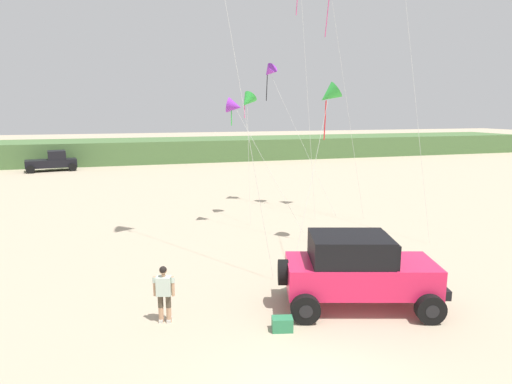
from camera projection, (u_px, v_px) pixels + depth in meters
The scene contains 9 objects.
dune_ridge at pixel (197, 149), 52.58m from camera, with size 90.00×8.74×2.48m, color #4C703D.
jeep at pixel (358, 269), 12.89m from camera, with size 5.02×3.50×2.26m.
person_watching at pixel (164, 291), 11.99m from camera, with size 0.60×0.40×1.67m.
cooler_box at pixel (282, 324), 11.67m from camera, with size 0.56×0.36×0.38m, color #2D7F51.
distant_pickup at pixel (53, 161), 42.35m from camera, with size 4.86×3.11×1.98m.
kite_pink_ribbon at pixel (329, 95), 17.82m from camera, with size 3.37×3.71×7.09m.
kite_black_sled at pixel (247, 101), 22.62m from camera, with size 1.15×2.11×6.94m.
kite_blue_swept at pixel (269, 72), 25.94m from camera, with size 3.04×4.94×8.73m.
kite_orange_streamer at pixel (234, 106), 21.00m from camera, with size 3.08×3.98×6.54m.
Camera 1 is at (-3.51, -7.01, 5.90)m, focal length 30.20 mm.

